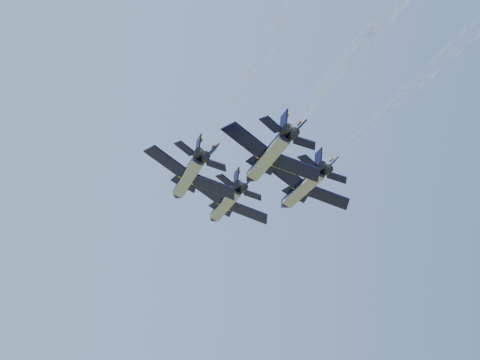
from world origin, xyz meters
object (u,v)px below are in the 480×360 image
object	(u,v)px
jet_lead	(226,203)
jet_slot	(268,157)
jet_left	(189,176)
jet_right	(303,188)

from	to	relation	value
jet_lead	jet_slot	distance (m)	21.69
jet_lead	jet_slot	bearing A→B (deg)	-89.57
jet_left	jet_right	bearing A→B (deg)	-0.42
jet_left	jet_slot	world-z (taller)	same
jet_lead	jet_left	size ratio (longest dim) A/B	1.00
jet_left	jet_right	distance (m)	18.12
jet_right	jet_left	bearing A→B (deg)	179.58
jet_lead	jet_left	distance (m)	13.96
jet_right	jet_lead	bearing A→B (deg)	130.44
jet_lead	jet_slot	xyz separation A→B (m)	(-1.08, -21.67, 0.00)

